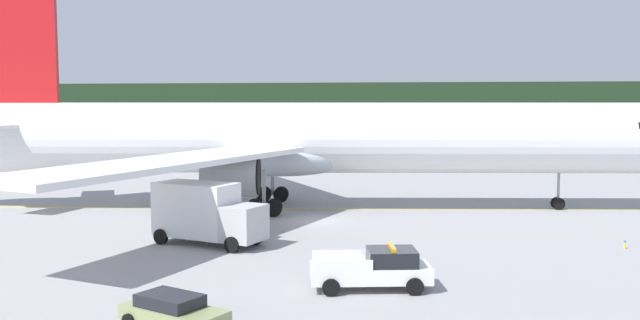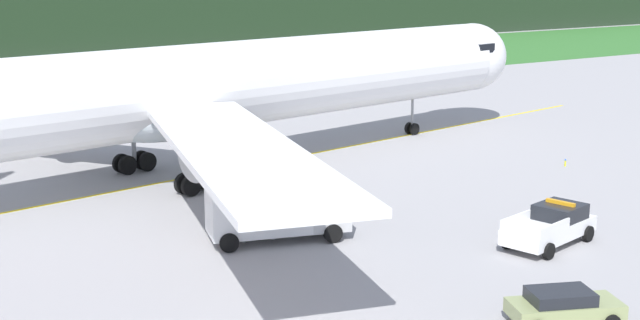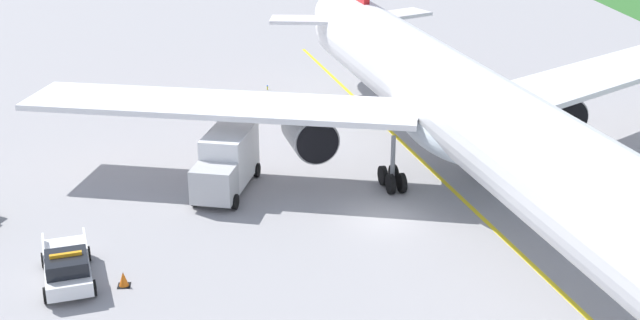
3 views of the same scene
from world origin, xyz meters
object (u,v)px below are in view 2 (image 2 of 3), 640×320
catering_truck (273,202)px  apron_cone (518,221)px  staff_car (564,306)px  airliner (201,89)px  ops_pickup_truck (551,225)px

catering_truck → apron_cone: bearing=-23.6°
staff_car → apron_cone: size_ratio=5.86×
catering_truck → staff_car: size_ratio=1.59×
airliner → apron_cone: bearing=-66.1°
staff_car → apron_cone: bearing=52.6°
airliner → apron_cone: size_ratio=78.32×
staff_car → apron_cone: (7.20, 9.43, -0.33)m
ops_pickup_truck → staff_car: size_ratio=1.28×
airliner → staff_car: size_ratio=13.36×
airliner → ops_pickup_truck: airliner is taller
staff_car → ops_pickup_truck: bearing=45.6°
airliner → catering_truck: (-2.89, -13.76, -3.45)m
airliner → apron_cone: 20.97m
airliner → staff_car: 28.45m
catering_truck → apron_cone: size_ratio=9.33×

